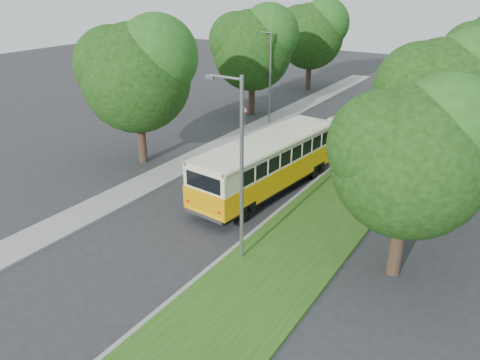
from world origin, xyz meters
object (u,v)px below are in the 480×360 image
Objects in this scene: vintage_bus at (268,165)px; car_white at (336,129)px; car_silver at (338,144)px; car_blue at (376,108)px; lamppost_near at (240,166)px; car_grey at (381,105)px; lamppost_far at (269,75)px.

car_white is (-0.38, 11.36, -0.90)m from vintage_bus.
car_silver is 0.75× the size of car_blue.
car_white is 7.50m from car_blue.
lamppost_near is 18.69m from car_white.
car_white is at bearing 98.76° from lamppost_near.
car_white is (-1.45, 3.15, 0.03)m from car_silver.
lamppost_near is at bearing -63.49° from car_blue.
vintage_bus is 2.52× the size of car_white.
car_blue reaches higher than car_white.
car_silver is at bearing -73.75° from car_grey.
lamppost_far is 10.41m from car_blue.
lamppost_near is 15.47m from car_silver.
lamppost_near is at bearing -72.85° from car_grey.
car_blue is (0.74, 7.46, 0.05)m from car_white.
car_grey is (-0.74, 12.16, 0.00)m from car_silver.
lamppost_far is 1.54× the size of car_grey.
car_silver is 0.92× the size of car_white.
vintage_bus is at bearing -80.61° from car_white.
car_blue is at bearing 106.56° from car_silver.
car_grey is at bearing 51.65° from lamppost_far.
lamppost_far is at bearing 115.71° from lamppost_near.
car_blue reaches higher than car_grey.
lamppost_near reaches higher than car_blue.
car_white reaches higher than car_grey.
car_silver is (1.07, 8.21, -0.94)m from vintage_bus.
car_silver is at bearing 95.12° from lamppost_near.
vintage_bus is 2.74× the size of car_silver.
vintage_bus reaches higher than car_grey.
vintage_bus reaches higher than car_silver.
vintage_bus is 11.40m from car_white.
car_blue is 1.08× the size of car_grey.
lamppost_far is 13.65m from vintage_bus.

